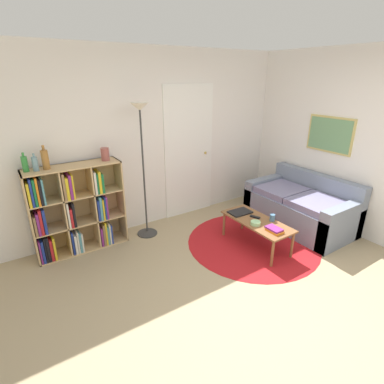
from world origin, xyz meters
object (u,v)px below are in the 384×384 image
object	(u,v)px
bottle_left	(25,164)
cup	(272,218)
coffee_table	(257,223)
laptop	(240,212)
couch	(302,207)
bottle_right	(45,159)
bookshelf	(74,211)
vase_on_shelf	(105,154)
bowl	(256,223)
bottle_middle	(35,164)
floor_lamp	(141,137)

from	to	relation	value
bottle_left	cup	bearing A→B (deg)	-27.74
coffee_table	laptop	world-z (taller)	laptop
couch	coffee_table	xyz separation A→B (m)	(-1.06, -0.08, 0.06)
cup	bottle_right	size ratio (longest dim) A/B	0.32
bookshelf	vase_on_shelf	xyz separation A→B (m)	(0.49, -0.00, 0.69)
bookshelf	couch	xyz separation A→B (m)	(3.12, -1.18, -0.28)
couch	cup	bearing A→B (deg)	-167.63
coffee_table	bowl	world-z (taller)	bowl
bookshelf	vase_on_shelf	bearing A→B (deg)	-0.30
bowl	coffee_table	bearing A→B (deg)	35.85
bottle_left	bottle_right	bearing A→B (deg)	-6.77
coffee_table	vase_on_shelf	bearing A→B (deg)	141.48
bottle_middle	bottle_left	bearing A→B (deg)	163.23
laptop	bookshelf	bearing A→B (deg)	155.01
vase_on_shelf	laptop	bearing A→B (deg)	-31.42
bookshelf	bottle_middle	world-z (taller)	bottle_middle
bookshelf	bowl	bearing A→B (deg)	-34.23
cup	couch	bearing A→B (deg)	12.37
coffee_table	bottle_right	bearing A→B (deg)	151.19
bottle_right	vase_on_shelf	size ratio (longest dim) A/B	1.71
floor_lamp	laptop	distance (m)	1.72
floor_lamp	bottle_right	size ratio (longest dim) A/B	6.58
floor_lamp	bottle_middle	bearing A→B (deg)	174.41
bottle_left	vase_on_shelf	world-z (taller)	bottle_left
couch	bottle_right	bearing A→B (deg)	160.56
couch	cup	world-z (taller)	couch
bookshelf	coffee_table	bearing A→B (deg)	-31.37
laptop	floor_lamp	bearing A→B (deg)	142.93
couch	bottle_left	xyz separation A→B (m)	(-3.56, 1.21, 0.98)
bowl	bottle_right	size ratio (longest dim) A/B	0.45
laptop	bottle_right	xyz separation A→B (m)	(-2.26, 0.95, 0.90)
floor_lamp	laptop	xyz separation A→B (m)	(1.08, -0.82, -1.06)
laptop	vase_on_shelf	distance (m)	2.01
laptop	bowl	world-z (taller)	bowl
couch	bottle_left	size ratio (longest dim) A/B	6.95
coffee_table	bottle_left	world-z (taller)	bottle_left
coffee_table	cup	world-z (taller)	cup
coffee_table	laptop	bearing A→B (deg)	95.29
floor_lamp	bottle_middle	size ratio (longest dim) A/B	9.08
bottle_right	vase_on_shelf	xyz separation A→B (m)	(0.71, -0.00, -0.04)
bookshelf	couch	bearing A→B (deg)	-20.72
bottle_left	bottle_middle	bearing A→B (deg)	-16.77
bottle_right	coffee_table	bearing A→B (deg)	-28.81
bottle_left	floor_lamp	bearing A→B (deg)	-6.44
laptop	bottle_middle	size ratio (longest dim) A/B	1.54
couch	vase_on_shelf	bearing A→B (deg)	155.91
bookshelf	bottle_left	xyz separation A→B (m)	(-0.44, 0.03, 0.70)
vase_on_shelf	bottle_right	bearing A→B (deg)	179.80
bottle_middle	vase_on_shelf	world-z (taller)	bottle_middle
bookshelf	laptop	xyz separation A→B (m)	(2.04, -0.95, -0.17)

